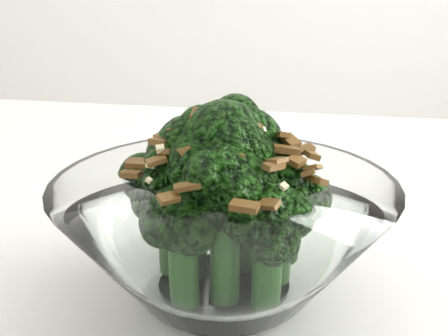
{
  "coord_description": "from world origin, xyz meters",
  "views": [
    {
      "loc": [
        -0.09,
        -0.53,
        0.98
      ],
      "look_at": [
        -0.08,
        -0.16,
        0.84
      ],
      "focal_mm": 50.0,
      "sensor_mm": 36.0,
      "label": 1
    }
  ],
  "objects": [
    {
      "name": "table",
      "position": [
        -0.01,
        -0.06,
        0.68
      ],
      "size": [
        1.34,
        1.02,
        0.75
      ],
      "color": "white",
      "rests_on": "ground"
    },
    {
      "name": "broccoli_dish",
      "position": [
        -0.08,
        -0.16,
        0.8
      ],
      "size": [
        0.22,
        0.22,
        0.14
      ],
      "color": "white",
      "rests_on": "table"
    }
  ]
}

